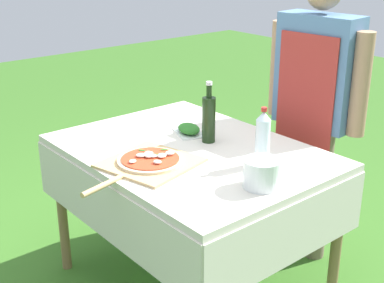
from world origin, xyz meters
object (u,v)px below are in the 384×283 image
person_cook (315,99)px  herb_container (189,129)px  pizza_on_peel (149,162)px  oil_bottle (209,118)px  water_bottle (263,138)px  prep_table (191,167)px  mixing_tub (262,173)px

person_cook → herb_container: (-0.31, -0.61, -0.12)m
pizza_on_peel → oil_bottle: bearing=83.6°
pizza_on_peel → water_bottle: water_bottle is taller
oil_bottle → water_bottle: bearing=-2.0°
prep_table → pizza_on_peel: 0.29m
pizza_on_peel → water_bottle: (0.32, 0.38, 0.11)m
person_cook → pizza_on_peel: bearing=78.6°
oil_bottle → mixing_tub: bearing=-18.7°
person_cook → oil_bottle: 0.63m
prep_table → water_bottle: 0.43m
herb_container → mixing_tub: 0.70m
pizza_on_peel → water_bottle: bearing=36.7°
prep_table → herb_container: bearing=142.5°
prep_table → person_cook: 0.79m
prep_table → pizza_on_peel: (0.03, -0.27, 0.11)m
pizza_on_peel → herb_container: size_ratio=2.89×
pizza_on_peel → mixing_tub: mixing_tub is taller
oil_bottle → herb_container: size_ratio=1.42×
prep_table → water_bottle: (0.35, 0.12, 0.22)m
prep_table → mixing_tub: bearing=-5.2°
person_cook → oil_bottle: person_cook is taller
prep_table → herb_container: (-0.17, 0.13, 0.12)m
prep_table → water_bottle: bearing=18.5°
pizza_on_peel → mixing_tub: size_ratio=4.07×
water_bottle → pizza_on_peel: bearing=-130.0°
herb_container → prep_table: bearing=-37.5°
person_cook → herb_container: bearing=58.0°
prep_table → oil_bottle: (-0.02, 0.13, 0.22)m
person_cook → water_bottle: bearing=103.4°
mixing_tub → water_bottle: bearing=132.9°
mixing_tub → pizza_on_peel: bearing=-155.1°
water_bottle → mixing_tub: (0.15, -0.16, -0.07)m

